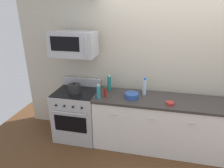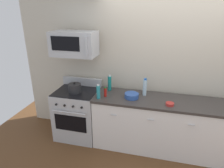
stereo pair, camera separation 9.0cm
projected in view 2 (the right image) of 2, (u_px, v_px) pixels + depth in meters
name	position (u px, v px, depth m)	size (l,w,h in m)	color
ground_plane	(166.00, 148.00, 3.48)	(6.73, 6.73, 0.00)	brown
back_wall	(174.00, 68.00, 3.36)	(5.61, 0.10, 2.70)	beige
counter_unit	(168.00, 126.00, 3.31)	(2.52, 0.66, 0.92)	white
range_oven	(78.00, 113.00, 3.68)	(0.76, 0.69, 1.07)	#B7BABF
microwave	(74.00, 44.00, 3.26)	(0.74, 0.44, 0.40)	#B7BABF
bottle_dish_soap	(98.00, 92.00, 3.20)	(0.06, 0.06, 0.24)	teal
bottle_hot_sauce_red	(105.00, 92.00, 3.28)	(0.04, 0.04, 0.16)	#B21914
bottle_water_clear	(145.00, 87.00, 3.31)	(0.06, 0.06, 0.30)	silver
bottle_sparkling_teal	(110.00, 83.00, 3.51)	(0.06, 0.06, 0.29)	#197F7A
bowl_red_small	(170.00, 104.00, 3.00)	(0.13, 0.13, 0.04)	#B72D28
bowl_blue_mixing	(132.00, 95.00, 3.24)	(0.23, 0.23, 0.08)	#2D519E
stockpot	(75.00, 88.00, 3.44)	(0.22, 0.22, 0.18)	#262628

